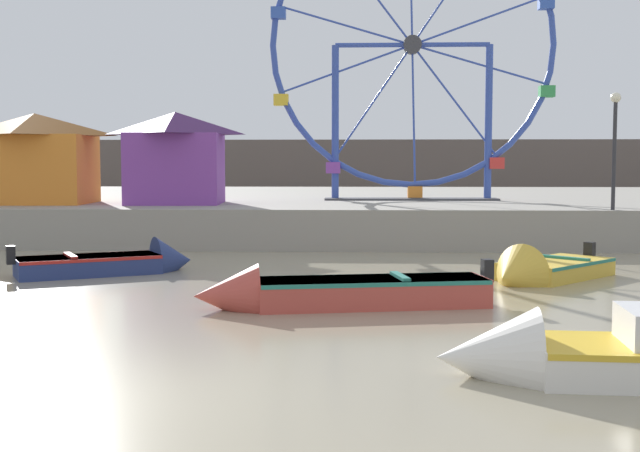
% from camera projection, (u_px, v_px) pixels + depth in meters
% --- Properties ---
extents(ground_plane, '(240.00, 240.00, 0.00)m').
position_uv_depth(ground_plane, '(66.00, 402.00, 9.62)').
color(ground_plane, gray).
extents(quay_promenade, '(110.00, 24.59, 1.31)m').
position_uv_depth(quay_promenade, '(282.00, 209.00, 38.10)').
color(quay_promenade, gray).
rests_on(quay_promenade, ground_plane).
extents(distant_town_skyline, '(140.00, 3.00, 4.40)m').
position_uv_depth(distant_town_skyline, '(309.00, 170.00, 60.46)').
color(distant_town_skyline, '#564C47').
rests_on(distant_town_skyline, ground_plane).
extents(motorboat_mustard_yellow, '(3.70, 3.80, 1.43)m').
position_uv_depth(motorboat_mustard_yellow, '(539.00, 271.00, 19.43)').
color(motorboat_mustard_yellow, gold).
rests_on(motorboat_mustard_yellow, ground_plane).
extents(motorboat_white_red_stripe, '(6.27, 1.81, 1.38)m').
position_uv_depth(motorboat_white_red_stripe, '(640.00, 357.00, 10.53)').
color(motorboat_white_red_stripe, silver).
rests_on(motorboat_white_red_stripe, ground_plane).
extents(motorboat_navy_blue, '(4.44, 3.23, 1.29)m').
position_uv_depth(motorboat_navy_blue, '(121.00, 263.00, 20.87)').
color(motorboat_navy_blue, navy).
rests_on(motorboat_navy_blue, ground_plane).
extents(motorboat_faded_red, '(5.88, 2.28, 1.20)m').
position_uv_depth(motorboat_faded_red, '(325.00, 292.00, 15.91)').
color(motorboat_faded_red, '#B24238').
rests_on(motorboat_faded_red, ground_plane).
extents(ferris_wheel_blue_frame, '(11.07, 1.20, 11.55)m').
position_uv_depth(ferris_wheel_blue_frame, '(412.00, 50.00, 32.06)').
color(ferris_wheel_blue_frame, '#334CA8').
rests_on(ferris_wheel_blue_frame, quay_promenade).
extents(carnival_booth_orange_canopy, '(4.39, 3.72, 3.23)m').
position_uv_depth(carnival_booth_orange_canopy, '(35.00, 157.00, 29.70)').
color(carnival_booth_orange_canopy, orange).
rests_on(carnival_booth_orange_canopy, quay_promenade).
extents(carnival_booth_purple_stall, '(3.76, 3.62, 3.27)m').
position_uv_depth(carnival_booth_purple_stall, '(176.00, 156.00, 29.56)').
color(carnival_booth_purple_stall, purple).
rests_on(carnival_booth_purple_stall, quay_promenade).
extents(promenade_lamp_near, '(0.32, 0.32, 3.63)m').
position_uv_depth(promenade_lamp_near, '(615.00, 133.00, 25.61)').
color(promenade_lamp_near, '#2D2D33').
rests_on(promenade_lamp_near, quay_promenade).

